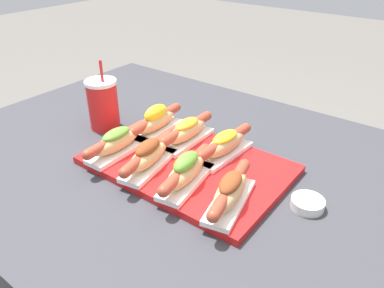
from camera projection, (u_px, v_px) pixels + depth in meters
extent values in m
cube|color=#333338|center=(197.00, 266.00, 1.13)|extent=(1.46, 0.97, 0.73)
cube|color=red|center=(187.00, 164.00, 0.93)|extent=(0.48, 0.32, 0.02)
cube|color=white|center=(118.00, 151.00, 0.96)|extent=(0.06, 0.18, 0.01)
ellipsoid|color=tan|center=(117.00, 141.00, 0.94)|extent=(0.05, 0.15, 0.04)
cylinder|color=#9E3D28|center=(117.00, 139.00, 0.94)|extent=(0.03, 0.19, 0.03)
sphere|color=#9E3D28|center=(87.00, 155.00, 0.87)|extent=(0.03, 0.03, 0.03)
sphere|color=#9E3D28|center=(142.00, 125.00, 1.01)|extent=(0.03, 0.03, 0.03)
ellipsoid|color=#5B992D|center=(116.00, 134.00, 0.93)|extent=(0.04, 0.09, 0.02)
cube|color=white|center=(149.00, 165.00, 0.90)|extent=(0.09, 0.18, 0.01)
ellipsoid|color=tan|center=(148.00, 155.00, 0.88)|extent=(0.07, 0.16, 0.04)
cylinder|color=#9E3D28|center=(148.00, 153.00, 0.88)|extent=(0.06, 0.19, 0.03)
sphere|color=#9E3D28|center=(124.00, 173.00, 0.81)|extent=(0.03, 0.03, 0.03)
sphere|color=#9E3D28|center=(168.00, 136.00, 0.95)|extent=(0.03, 0.03, 0.03)
ellipsoid|color=brown|center=(148.00, 147.00, 0.87)|extent=(0.05, 0.09, 0.03)
cube|color=white|center=(186.00, 181.00, 0.84)|extent=(0.09, 0.18, 0.01)
ellipsoid|color=tan|center=(186.00, 171.00, 0.83)|extent=(0.07, 0.16, 0.04)
cylinder|color=#9E3D28|center=(186.00, 168.00, 0.82)|extent=(0.06, 0.19, 0.03)
sphere|color=#9E3D28|center=(163.00, 191.00, 0.75)|extent=(0.03, 0.03, 0.03)
sphere|color=#9E3D28|center=(205.00, 149.00, 0.90)|extent=(0.03, 0.03, 0.03)
ellipsoid|color=#5B992D|center=(186.00, 162.00, 0.82)|extent=(0.05, 0.09, 0.03)
cube|color=white|center=(229.00, 202.00, 0.78)|extent=(0.10, 0.18, 0.01)
ellipsoid|color=tan|center=(230.00, 191.00, 0.76)|extent=(0.08, 0.16, 0.04)
cylinder|color=#9E3D28|center=(230.00, 188.00, 0.76)|extent=(0.07, 0.19, 0.03)
sphere|color=#9E3D28|center=(213.00, 216.00, 0.69)|extent=(0.03, 0.03, 0.03)
sphere|color=#9E3D28|center=(244.00, 165.00, 0.84)|extent=(0.03, 0.03, 0.03)
ellipsoid|color=brown|center=(231.00, 182.00, 0.75)|extent=(0.06, 0.09, 0.03)
cube|color=white|center=(157.00, 130.00, 1.06)|extent=(0.07, 0.18, 0.01)
ellipsoid|color=tan|center=(156.00, 121.00, 1.04)|extent=(0.06, 0.16, 0.04)
cylinder|color=#9E3D28|center=(156.00, 119.00, 1.04)|extent=(0.04, 0.19, 0.03)
sphere|color=#9E3D28|center=(133.00, 132.00, 0.97)|extent=(0.03, 0.03, 0.03)
sphere|color=#9E3D28|center=(176.00, 107.00, 1.11)|extent=(0.03, 0.03, 0.03)
ellipsoid|color=yellow|center=(156.00, 113.00, 1.03)|extent=(0.04, 0.09, 0.04)
cube|color=white|center=(187.00, 140.00, 1.01)|extent=(0.06, 0.18, 0.01)
ellipsoid|color=tan|center=(187.00, 131.00, 0.99)|extent=(0.05, 0.15, 0.04)
cylinder|color=#9E3D28|center=(187.00, 128.00, 0.99)|extent=(0.03, 0.19, 0.03)
sphere|color=#9E3D28|center=(164.00, 142.00, 0.92)|extent=(0.03, 0.03, 0.03)
sphere|color=#9E3D28|center=(207.00, 116.00, 1.06)|extent=(0.03, 0.03, 0.03)
ellipsoid|color=gold|center=(187.00, 124.00, 0.98)|extent=(0.04, 0.08, 0.02)
cube|color=white|center=(224.00, 153.00, 0.95)|extent=(0.07, 0.18, 0.01)
ellipsoid|color=tan|center=(225.00, 144.00, 0.93)|extent=(0.06, 0.16, 0.04)
cylinder|color=#9E3D28|center=(225.00, 141.00, 0.93)|extent=(0.04, 0.19, 0.03)
sphere|color=#9E3D28|center=(201.00, 157.00, 0.87)|extent=(0.03, 0.03, 0.03)
sphere|color=#9E3D28|center=(246.00, 128.00, 0.99)|extent=(0.03, 0.03, 0.03)
ellipsoid|color=yellow|center=(225.00, 137.00, 0.92)|extent=(0.04, 0.09, 0.02)
cylinder|color=silver|center=(308.00, 203.00, 0.79)|extent=(0.07, 0.07, 0.02)
cylinder|color=beige|center=(308.00, 201.00, 0.79)|extent=(0.06, 0.06, 0.01)
cylinder|color=red|center=(102.00, 107.00, 1.09)|extent=(0.09, 0.09, 0.14)
cylinder|color=white|center=(99.00, 83.00, 1.05)|extent=(0.09, 0.09, 0.01)
cylinder|color=red|center=(100.00, 71.00, 1.03)|extent=(0.01, 0.01, 0.06)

